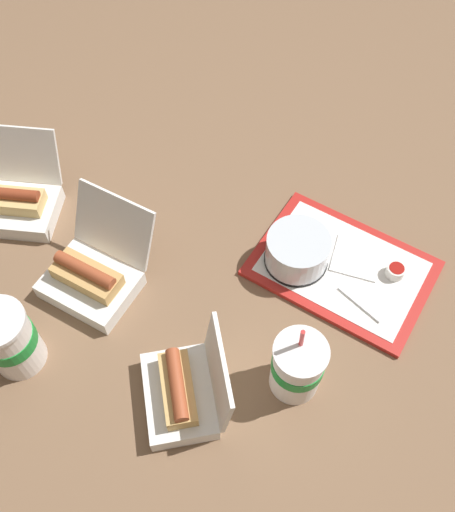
{
  "coord_description": "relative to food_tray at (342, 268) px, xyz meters",
  "views": [
    {
      "loc": [
        -0.41,
        0.52,
        1.05
      ],
      "look_at": [
        -0.04,
        -0.02,
        0.05
      ],
      "focal_mm": 40.0,
      "sensor_mm": 36.0,
      "label": 1
    }
  ],
  "objects": [
    {
      "name": "ground_plane",
      "position": [
        0.25,
        0.16,
        -0.01
      ],
      "size": [
        3.2,
        3.2,
        0.0
      ],
      "primitive_type": "plane",
      "color": "brown"
    },
    {
      "name": "plastic_fork",
      "position": [
        -0.07,
        0.06,
        0.01
      ],
      "size": [
        0.11,
        0.04,
        0.0
      ],
      "primitive_type": "cube",
      "rotation": [
        0.0,
        0.0,
        -0.23
      ],
      "color": "white",
      "rests_on": "food_tray"
    },
    {
      "name": "soda_cup_left",
      "position": [
        -0.04,
        0.28,
        0.07
      ],
      "size": [
        0.1,
        0.1,
        0.21
      ],
      "color": "white",
      "rests_on": "ground_plane"
    },
    {
      "name": "napkin_stack",
      "position": [
        -0.01,
        -0.04,
        0.01
      ],
      "size": [
        0.12,
        0.12,
        0.0
      ],
      "primitive_type": "cube",
      "rotation": [
        0.0,
        0.0,
        0.28
      ],
      "color": "white",
      "rests_on": "food_tray"
    },
    {
      "name": "clamshell_hotdog_corner",
      "position": [
        0.42,
        0.33,
        0.03
      ],
      "size": [
        0.2,
        0.23,
        0.17
      ],
      "color": "white",
      "rests_on": "ground_plane"
    },
    {
      "name": "clamshell_hotdog_right",
      "position": [
        0.7,
        0.28,
        0.03
      ],
      "size": [
        0.26,
        0.26,
        0.17
      ],
      "color": "white",
      "rests_on": "ground_plane"
    },
    {
      "name": "ketchup_cup",
      "position": [
        -0.1,
        -0.04,
        0.02
      ],
      "size": [
        0.04,
        0.04,
        0.02
      ],
      "color": "white",
      "rests_on": "food_tray"
    },
    {
      "name": "clamshell_hotdog_front",
      "position": [
        0.11,
        0.42,
        0.03
      ],
      "size": [
        0.23,
        0.23,
        0.16
      ],
      "color": "white",
      "rests_on": "ground_plane"
    },
    {
      "name": "food_tray",
      "position": [
        0.0,
        0.0,
        0.0
      ],
      "size": [
        0.38,
        0.27,
        0.01
      ],
      "color": "red",
      "rests_on": "ground_plane"
    },
    {
      "name": "soda_cup_center",
      "position": [
        0.43,
        0.53,
        0.08
      ],
      "size": [
        0.11,
        0.11,
        0.22
      ],
      "color": "white",
      "rests_on": "ground_plane"
    },
    {
      "name": "cake_container",
      "position": [
        0.09,
        0.04,
        0.04
      ],
      "size": [
        0.14,
        0.14,
        0.08
      ],
      "color": "black",
      "rests_on": "food_tray"
    }
  ]
}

